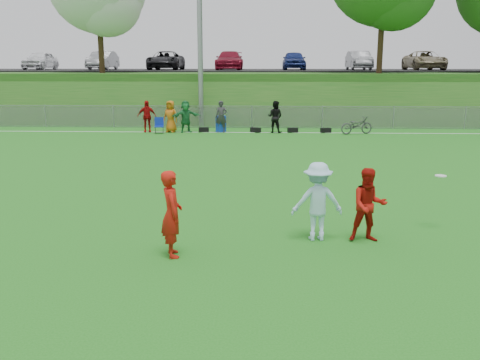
# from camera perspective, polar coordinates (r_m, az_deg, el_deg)

# --- Properties ---
(ground) EXTENTS (120.00, 120.00, 0.00)m
(ground) POSITION_cam_1_polar(r_m,az_deg,el_deg) (11.20, -0.80, -6.85)
(ground) COLOR #1D6A16
(ground) RESTS_ON ground
(sideline_far) EXTENTS (60.00, 0.10, 0.01)m
(sideline_far) POSITION_cam_1_polar(r_m,az_deg,el_deg) (28.80, 1.19, 5.09)
(sideline_far) COLOR white
(sideline_far) RESTS_ON ground
(fence) EXTENTS (58.00, 0.06, 1.30)m
(fence) POSITION_cam_1_polar(r_m,az_deg,el_deg) (30.71, 1.28, 6.76)
(fence) COLOR gray
(fence) RESTS_ON ground
(light_pole) EXTENTS (1.20, 0.40, 12.15)m
(light_pole) POSITION_cam_1_polar(r_m,az_deg,el_deg) (31.70, -4.34, 17.88)
(light_pole) COLOR gray
(light_pole) RESTS_ON ground
(berm) EXTENTS (120.00, 18.00, 3.00)m
(berm) POSITION_cam_1_polar(r_m,az_deg,el_deg) (41.62, 1.59, 9.44)
(berm) COLOR #1B5718
(berm) RESTS_ON ground
(parking_lot) EXTENTS (120.00, 12.00, 0.10)m
(parking_lot) POSITION_cam_1_polar(r_m,az_deg,el_deg) (43.56, 1.64, 11.61)
(parking_lot) COLOR black
(parking_lot) RESTS_ON berm
(car_row) EXTENTS (32.04, 5.18, 1.44)m
(car_row) POSITION_cam_1_polar(r_m,az_deg,el_deg) (42.59, 0.02, 12.63)
(car_row) COLOR white
(car_row) RESTS_ON parking_lot
(spectator_row) EXTENTS (7.93, 1.10, 1.69)m
(spectator_row) POSITION_cam_1_polar(r_m,az_deg,el_deg) (28.89, -4.36, 6.77)
(spectator_row) COLOR #A60B0C
(spectator_row) RESTS_ON ground
(gear_bags) EXTENTS (7.15, 0.57, 0.26)m
(gear_bags) POSITION_cam_1_polar(r_m,az_deg,el_deg) (28.88, 3.14, 5.35)
(gear_bags) COLOR black
(gear_bags) RESTS_ON ground
(player_red_left) EXTENTS (0.57, 0.71, 1.70)m
(player_red_left) POSITION_cam_1_polar(r_m,az_deg,el_deg) (10.39, -7.30, -3.58)
(player_red_left) COLOR red
(player_red_left) RESTS_ON ground
(player_red_center) EXTENTS (0.78, 0.62, 1.57)m
(player_red_center) POSITION_cam_1_polar(r_m,az_deg,el_deg) (11.49, 13.57, -2.63)
(player_red_center) COLOR #A6120B
(player_red_center) RESTS_ON ground
(player_blue) EXTENTS (1.13, 0.72, 1.67)m
(player_blue) POSITION_cam_1_polar(r_m,az_deg,el_deg) (11.37, 8.25, -2.28)
(player_blue) COLOR #AAD7EC
(player_blue) RESTS_ON ground
(frisbee) EXTENTS (0.25, 0.25, 0.02)m
(frisbee) POSITION_cam_1_polar(r_m,az_deg,el_deg) (12.70, 20.62, 0.42)
(frisbee) COLOR white
(frisbee) RESTS_ON ground
(recycling_bin) EXTENTS (0.74, 0.74, 0.87)m
(recycling_bin) POSITION_cam_1_polar(r_m,az_deg,el_deg) (29.06, -2.05, 6.00)
(recycling_bin) COLOR #1036B0
(recycling_bin) RESTS_ON ground
(camp_chair) EXTENTS (0.54, 0.54, 0.84)m
(camp_chair) POSITION_cam_1_polar(r_m,az_deg,el_deg) (28.73, -8.61, 5.43)
(camp_chair) COLOR #0E289F
(camp_chair) RESTS_ON ground
(bicycle) EXTENTS (1.88, 1.16, 0.93)m
(bicycle) POSITION_cam_1_polar(r_m,az_deg,el_deg) (28.78, 12.33, 5.73)
(bicycle) COLOR #2E2F31
(bicycle) RESTS_ON ground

